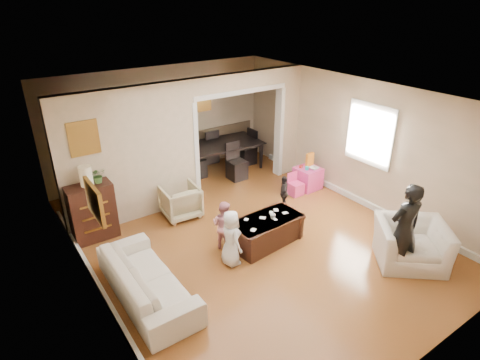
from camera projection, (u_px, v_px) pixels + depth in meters
floor at (246, 235)px, 7.46m from camera, size 7.00×7.00×0.00m
partition_left at (132, 156)px, 7.53m from camera, size 2.75×0.18×2.60m
partition_right at (287, 122)px, 9.52m from camera, size 0.55×0.18×2.60m
partition_header at (240, 81)px, 8.33m from camera, size 2.22×0.18×0.35m
window_pane at (370, 134)px, 7.91m from camera, size 0.03×0.95×1.10m
framed_art_partition at (84, 138)px, 6.79m from camera, size 0.45×0.03×0.55m
framed_art_sofa_wall at (94, 202)px, 4.84m from camera, size 0.03×0.55×0.40m
framed_art_alcove at (202, 99)px, 9.85m from camera, size 0.45×0.03×0.55m
sofa at (147, 279)px, 5.83m from camera, size 0.82×2.10×0.61m
armchair_back at (181, 201)px, 7.95m from camera, size 0.75×0.77×0.65m
armchair_front at (411, 243)px, 6.58m from camera, size 1.45×1.43×0.71m
dresser at (92, 212)px, 7.16m from camera, size 0.77×0.43×1.06m
table_lamp at (86, 176)px, 6.86m from camera, size 0.22×0.22×0.36m
potted_plant at (98, 175)px, 6.98m from camera, size 0.25×0.22×0.28m
coffee_table at (266, 231)px, 7.13m from camera, size 1.35×0.77×0.48m
coffee_cup at (273, 216)px, 7.02m from camera, size 0.11×0.11×0.09m
play_table at (308, 178)px, 9.13m from camera, size 0.53×0.53×0.49m
cereal_box at (310, 159)px, 9.10m from camera, size 0.20×0.08×0.30m
cyan_cup at (307, 168)px, 8.92m from camera, size 0.08×0.08×0.08m
toy_block at (301, 167)px, 9.04m from camera, size 0.10×0.09×0.05m
play_bowl at (314, 168)px, 8.95m from camera, size 0.21×0.21×0.05m
dining_table at (222, 157)px, 10.03m from camera, size 2.05×1.24×0.70m
adult_person at (404, 230)px, 6.17m from camera, size 0.64×0.49×1.56m
child_kneel_a at (231, 238)px, 6.48m from camera, size 0.34×0.50×0.98m
child_kneel_b at (224, 225)px, 6.90m from camera, size 0.50×0.55×0.91m
child_toddler at (284, 193)px, 8.17m from camera, size 0.44×0.45×0.76m
craft_papers at (267, 217)px, 7.08m from camera, size 0.93×0.46×0.00m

